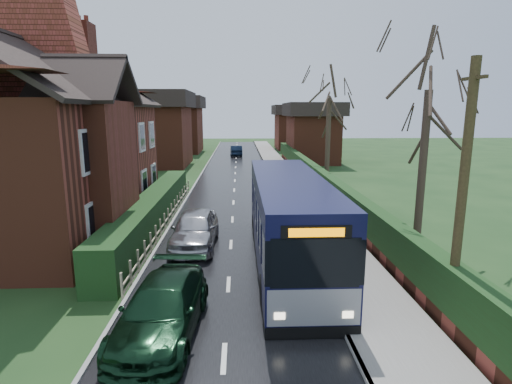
{
  "coord_description": "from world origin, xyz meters",
  "views": [
    {
      "loc": [
        0.39,
        -14.26,
        5.6
      ],
      "look_at": [
        1.18,
        4.45,
        1.8
      ],
      "focal_mm": 28.0,
      "sensor_mm": 36.0,
      "label": 1
    }
  ],
  "objects_px": {
    "car_green": "(162,309)",
    "telegraph_pole": "(462,201)",
    "brick_house": "(43,138)",
    "bus_stop_sign": "(319,205)",
    "bus": "(289,221)",
    "car_silver": "(195,229)"
  },
  "relations": [
    {
      "from": "car_green",
      "to": "telegraph_pole",
      "type": "height_order",
      "value": "telegraph_pole"
    },
    {
      "from": "brick_house",
      "to": "bus_stop_sign",
      "type": "relative_size",
      "value": 5.46
    },
    {
      "from": "telegraph_pole",
      "to": "bus_stop_sign",
      "type": "bearing_deg",
      "value": 104.13
    },
    {
      "from": "bus",
      "to": "telegraph_pole",
      "type": "height_order",
      "value": "telegraph_pole"
    },
    {
      "from": "brick_house",
      "to": "car_silver",
      "type": "height_order",
      "value": "brick_house"
    },
    {
      "from": "brick_house",
      "to": "car_silver",
      "type": "relative_size",
      "value": 3.27
    },
    {
      "from": "bus",
      "to": "bus_stop_sign",
      "type": "xyz_separation_m",
      "value": [
        1.5,
        1.9,
        0.16
      ]
    },
    {
      "from": "bus",
      "to": "bus_stop_sign",
      "type": "bearing_deg",
      "value": 51.77
    },
    {
      "from": "brick_house",
      "to": "car_green",
      "type": "xyz_separation_m",
      "value": [
        7.13,
        -9.61,
        -3.71
      ]
    },
    {
      "from": "bus",
      "to": "telegraph_pole",
      "type": "relative_size",
      "value": 1.56
    },
    {
      "from": "bus_stop_sign",
      "to": "telegraph_pole",
      "type": "distance_m",
      "value": 7.37
    },
    {
      "from": "car_silver",
      "to": "car_green",
      "type": "relative_size",
      "value": 0.97
    },
    {
      "from": "brick_house",
      "to": "car_green",
      "type": "bearing_deg",
      "value": -53.42
    },
    {
      "from": "bus",
      "to": "car_green",
      "type": "xyz_separation_m",
      "value": [
        -3.8,
        -4.8,
        -0.93
      ]
    },
    {
      "from": "car_green",
      "to": "car_silver",
      "type": "bearing_deg",
      "value": 93.59
    },
    {
      "from": "brick_house",
      "to": "bus_stop_sign",
      "type": "height_order",
      "value": "brick_house"
    },
    {
      "from": "telegraph_pole",
      "to": "car_silver",
      "type": "bearing_deg",
      "value": 133.61
    },
    {
      "from": "bus",
      "to": "car_silver",
      "type": "bearing_deg",
      "value": 152.08
    },
    {
      "from": "car_green",
      "to": "bus_stop_sign",
      "type": "height_order",
      "value": "bus_stop_sign"
    },
    {
      "from": "car_green",
      "to": "bus_stop_sign",
      "type": "xyz_separation_m",
      "value": [
        5.3,
        6.7,
        1.09
      ]
    },
    {
      "from": "brick_house",
      "to": "bus",
      "type": "relative_size",
      "value": 1.37
    },
    {
      "from": "bus",
      "to": "car_silver",
      "type": "height_order",
      "value": "bus"
    }
  ]
}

